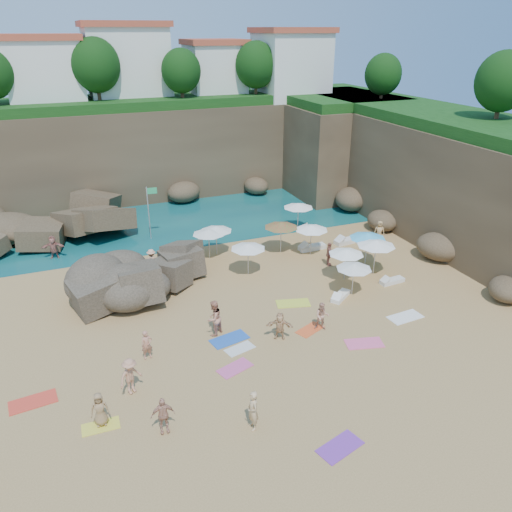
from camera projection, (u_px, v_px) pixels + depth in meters
name	position (u px, v px, depth m)	size (l,w,h in m)	color
ground	(243.00, 316.00, 27.40)	(120.00, 120.00, 0.00)	tan
seawater	(144.00, 178.00, 52.73)	(120.00, 120.00, 0.00)	#0C4751
cliff_back	(170.00, 148.00, 47.52)	(44.00, 8.00, 8.00)	brown
cliff_right	(434.00, 174.00, 38.92)	(8.00, 30.00, 8.00)	brown
cliff_corner	(334.00, 146.00, 48.37)	(10.00, 12.00, 8.00)	brown
rock_promontory	(30.00, 240.00, 37.19)	(12.00, 7.00, 2.00)	brown
clifftop_buildings	(173.00, 66.00, 45.51)	(28.48, 9.48, 7.00)	white
clifftop_trees	(213.00, 70.00, 40.82)	(35.60, 23.82, 4.40)	#11380F
rock_outcrop	(138.00, 291.00, 30.03)	(6.81, 5.11, 2.73)	brown
flag_pole	(150.00, 206.00, 36.49)	(0.78, 0.09, 3.99)	silver
parasol_0	(216.00, 229.00, 34.05)	(2.22, 2.22, 2.10)	silver
parasol_1	(248.00, 246.00, 31.27)	(2.23, 2.23, 2.11)	silver
parasol_2	(298.00, 205.00, 38.26)	(2.31, 2.31, 2.19)	silver
parasol_4	(346.00, 252.00, 30.61)	(2.18, 2.18, 2.06)	silver
parasol_5	(209.00, 232.00, 33.56)	(2.21, 2.21, 2.09)	silver
parasol_6	(281.00, 225.00, 34.36)	(2.36, 2.36, 2.23)	silver
parasol_7	(376.00, 243.00, 31.30)	(2.43, 2.43, 2.29)	silver
parasol_8	(311.00, 227.00, 34.07)	(2.29, 2.29, 2.17)	silver
parasol_10	(368.00, 236.00, 32.53)	(2.39, 2.39, 2.26)	silver
parasol_11	(354.00, 266.00, 28.90)	(2.09, 2.09, 1.98)	silver
lounger_0	(312.00, 247.00, 35.57)	(1.99, 0.66, 0.31)	silver
lounger_1	(312.00, 229.00, 38.96)	(1.68, 0.56, 0.26)	silver
lounger_2	(366.00, 240.00, 36.81)	(1.73, 0.58, 0.27)	silver
lounger_3	(392.00, 281.00, 30.90)	(1.61, 0.54, 0.25)	silver
lounger_4	(347.00, 241.00, 36.66)	(2.04, 0.68, 0.32)	silver
lounger_5	(341.00, 296.00, 29.15)	(1.62, 0.54, 0.25)	white
towel_1	(235.00, 368.00, 23.16)	(1.64, 0.82, 0.03)	#D1518B
towel_4	(101.00, 426.00, 19.77)	(1.46, 0.73, 0.03)	yellow
towel_5	(240.00, 349.00, 24.56)	(1.47, 0.73, 0.03)	silver
towel_6	(340.00, 447.00, 18.79)	(1.80, 0.90, 0.03)	purple
towel_7	(33.00, 402.00, 21.06)	(1.91, 0.95, 0.03)	red
towel_8	(229.00, 339.00, 25.31)	(1.93, 0.96, 0.03)	blue
towel_9	(364.00, 343.00, 24.97)	(1.87, 0.94, 0.03)	#EC5B8B
towel_10	(310.00, 330.00, 26.12)	(1.54, 0.77, 0.03)	#EB5625
towel_12	(293.00, 303.00, 28.61)	(1.91, 0.96, 0.03)	#CDD838
towel_13	(405.00, 317.00, 27.25)	(1.92, 0.96, 0.03)	white
person_stand_1	(214.00, 318.00, 25.35)	(0.94, 0.73, 1.93)	tan
person_stand_2	(152.00, 261.00, 32.02)	(1.02, 0.42, 1.58)	#EAAA85
person_stand_3	(329.00, 254.00, 32.91)	(0.96, 0.40, 1.64)	#985A4C
person_stand_4	(379.00, 231.00, 36.69)	(0.77, 0.42, 1.57)	tan
person_stand_5	(53.00, 247.00, 33.97)	(1.50, 0.43, 1.61)	#AD6556
person_stand_6	(253.00, 411.00, 19.37)	(0.63, 0.41, 1.72)	tan
person_lie_0	(132.00, 389.00, 21.52)	(1.10, 1.70, 0.45)	tan
person_lie_1	(164.00, 428.00, 19.44)	(0.93, 1.59, 0.39)	tan
person_lie_2	(102.00, 421.00, 19.80)	(0.72, 1.48, 0.39)	#96744B
person_lie_3	(280.00, 335.00, 25.33)	(1.34, 1.44, 0.38)	tan
person_lie_4	(148.00, 355.00, 23.81)	(0.53, 1.46, 0.35)	tan
person_lie_5	(321.00, 324.00, 26.06)	(0.74, 1.52, 0.58)	tan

